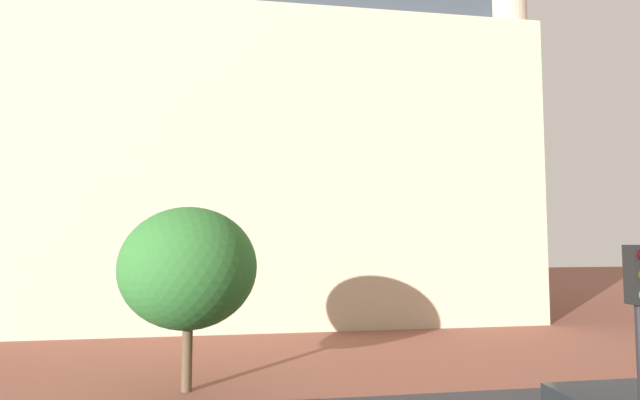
% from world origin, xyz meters
% --- Properties ---
extents(landmark_building, '(29.96, 15.50, 38.52)m').
position_xyz_m(landmark_building, '(-0.45, 30.87, 10.48)').
color(landmark_building, beige).
rests_on(landmark_building, ground_plane).
extents(tree_curb_far, '(4.35, 4.35, 5.83)m').
position_xyz_m(tree_curb_far, '(-3.74, 14.48, 3.86)').
color(tree_curb_far, brown).
rests_on(tree_curb_far, ground_plane).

